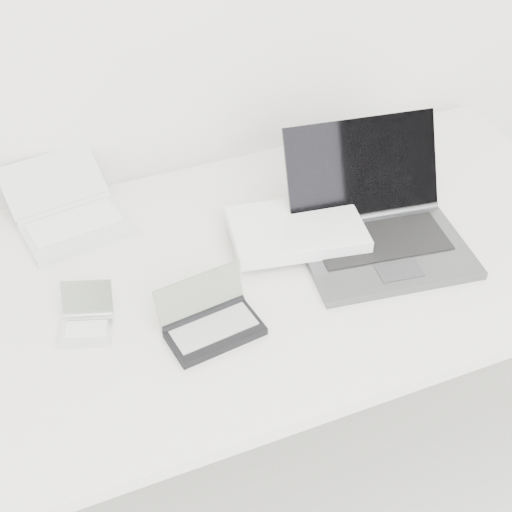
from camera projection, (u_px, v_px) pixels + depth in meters
name	position (u px, v px, depth m)	size (l,w,h in m)	color
desk	(262.00, 279.00, 1.54)	(1.60, 0.80, 0.73)	white
laptop_large	(345.00, 228.00, 1.54)	(0.52, 0.39, 0.22)	#55575A
netbook_open_white	(70.00, 215.00, 1.60)	(0.26, 0.30, 0.09)	silver
pda_silver	(87.00, 322.00, 1.36)	(0.13, 0.13, 0.08)	silver
palmtop_charcoal	(211.00, 322.00, 1.35)	(0.19, 0.14, 0.10)	black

